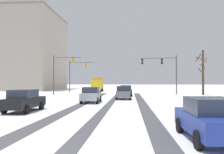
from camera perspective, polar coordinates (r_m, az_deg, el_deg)
The scene contains 14 objects.
wheel_track_left_lane at distance 23.69m, azimuth 7.47°, elevation -6.46°, with size 0.93×37.59×0.01m, color #4C4C51.
wheel_track_right_lane at distance 23.74m, azimuth -0.38°, elevation -6.46°, with size 0.72×37.59×0.01m, color #4C4C51.
wheel_track_center at distance 24.12m, azimuth -6.79°, elevation -6.37°, with size 1.02×37.59×0.01m, color #4C4C51.
traffic_signal_near_left at distance 38.30m, azimuth -12.55°, elevation 2.12°, with size 4.76×0.45×6.50m.
traffic_signal_far_left at distance 47.93m, azimuth -8.98°, elevation 1.50°, with size 4.97×0.44×6.50m.
traffic_signal_near_right at distance 39.19m, azimuth 12.74°, elevation 2.49°, with size 5.98×0.52×6.50m.
car_dark_green_lead at distance 34.96m, azimuth 3.40°, elevation -3.38°, with size 2.01×4.19×1.62m.
car_grey_second at distance 28.78m, azimuth 2.84°, elevation -3.89°, with size 1.86×4.12×1.62m.
car_silver_third at distance 24.19m, azimuth -5.22°, elevation -4.42°, with size 1.88×4.12×1.62m.
car_black_fourth at distance 18.22m, azimuth -21.05°, elevation -5.47°, with size 1.89×4.13×1.62m.
car_blue_fifth at distance 9.58m, azimuth 23.08°, elevation -9.53°, with size 1.92×4.14×1.62m.
box_truck_delivery at distance 52.02m, azimuth -3.64°, elevation -1.71°, with size 2.57×7.49×3.02m.
bare_tree_sidewalk_far at distance 40.10m, azimuth 21.60°, elevation 1.41°, with size 1.85×2.31×7.31m.
office_building_far_left_block at distance 66.60m, azimuth -23.15°, elevation 5.71°, with size 23.66×19.97×19.96m.
Camera 1 is at (2.37, -6.46, 2.24)m, focal length 36.79 mm.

